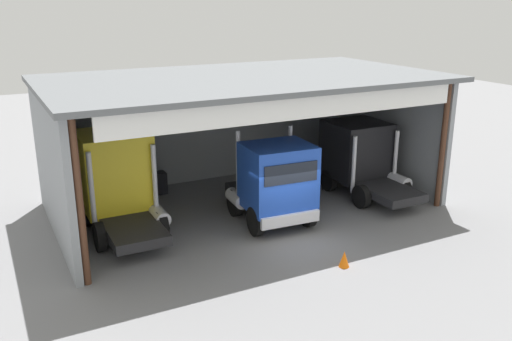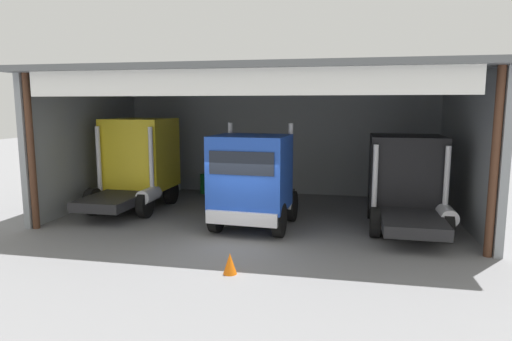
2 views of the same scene
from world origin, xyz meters
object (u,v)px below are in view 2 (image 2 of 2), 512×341
object	(u,v)px
truck_blue_right_bay	(252,180)
traffic_cone	(230,263)
truck_yellow_center_left_bay	(138,161)
oil_drum	(206,184)
truck_black_center_right_bay	(407,179)
tool_cart	(215,184)

from	to	relation	value
truck_blue_right_bay	traffic_cone	world-z (taller)	truck_blue_right_bay
truck_yellow_center_left_bay	oil_drum	world-z (taller)	truck_yellow_center_left_bay
truck_black_center_right_bay	truck_yellow_center_left_bay	bearing A→B (deg)	175.86
truck_yellow_center_left_bay	tool_cart	bearing A→B (deg)	52.97
truck_black_center_right_bay	tool_cart	distance (m)	9.41
oil_drum	truck_black_center_right_bay	bearing A→B (deg)	-25.92
truck_yellow_center_left_bay	traffic_cone	distance (m)	9.01
truck_blue_right_bay	tool_cart	size ratio (longest dim) A/B	4.62
truck_yellow_center_left_bay	tool_cart	world-z (taller)	truck_yellow_center_left_bay
truck_blue_right_bay	truck_black_center_right_bay	world-z (taller)	truck_blue_right_bay
oil_drum	truck_yellow_center_left_bay	bearing A→B (deg)	-119.33
truck_yellow_center_left_bay	truck_black_center_right_bay	distance (m)	10.85
truck_yellow_center_left_bay	truck_black_center_right_bay	xyz separation A→B (m)	(10.80, -0.96, -0.26)
tool_cart	oil_drum	bearing A→B (deg)	157.68
truck_black_center_right_bay	traffic_cone	world-z (taller)	truck_black_center_right_bay
truck_yellow_center_left_bay	truck_blue_right_bay	distance (m)	5.99
truck_blue_right_bay	tool_cart	distance (m)	6.47
truck_yellow_center_left_bay	tool_cart	size ratio (longest dim) A/B	5.29
oil_drum	traffic_cone	world-z (taller)	oil_drum
tool_cart	truck_black_center_right_bay	bearing A→B (deg)	-26.14
truck_black_center_right_bay	tool_cart	size ratio (longest dim) A/B	5.19
truck_black_center_right_bay	oil_drum	distance (m)	9.99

